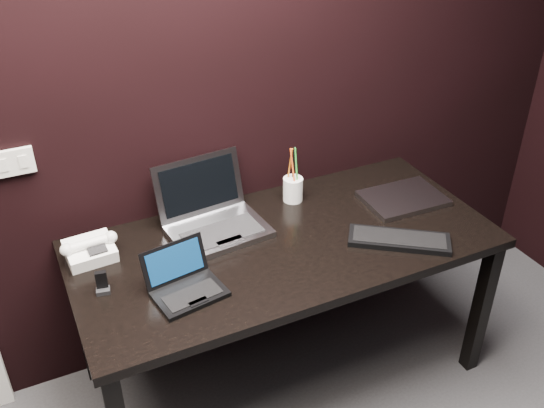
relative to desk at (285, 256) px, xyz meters
name	(u,v)px	position (x,y,z in m)	size (l,w,h in m)	color
wall_back	(171,88)	(-0.30, 0.40, 0.64)	(4.00, 4.00, 0.00)	black
wall_switch	(13,162)	(-0.92, 0.39, 0.46)	(0.15, 0.02, 0.10)	silver
desk	(285,256)	(0.00, 0.00, 0.00)	(1.70, 0.80, 0.74)	black
netbook	(185,284)	(-0.46, -0.13, 0.11)	(0.28, 0.25, 0.16)	black
silver_laptop	(213,219)	(-0.23, 0.20, 0.13)	(0.41, 0.38, 0.27)	#9D9DA2
ext_keyboard	(399,240)	(0.41, -0.21, 0.09)	(0.41, 0.34, 0.03)	black
closed_laptop	(403,198)	(0.61, 0.05, 0.09)	(0.36, 0.26, 0.02)	#96959B
desk_phone	(90,250)	(-0.73, 0.22, 0.12)	(0.22, 0.18, 0.11)	white
mobile_phone	(102,284)	(-0.73, 0.00, 0.11)	(0.05, 0.05, 0.08)	black
pen_cup	(293,188)	(0.17, 0.26, 0.14)	(0.10, 0.10, 0.26)	white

